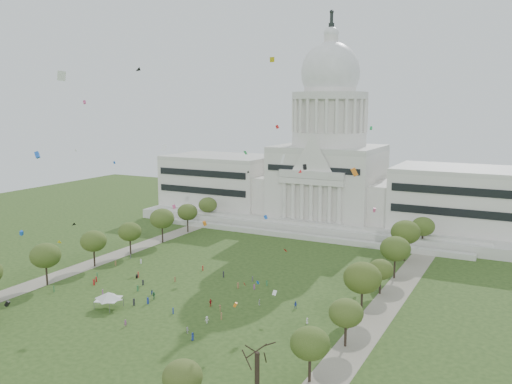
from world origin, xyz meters
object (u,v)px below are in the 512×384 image
Objects in this scene: big_bare_tree at (257,349)px; event_tent at (108,295)px; capitol at (328,173)px; person_0 at (307,321)px.

big_bare_tree reaches higher than event_tent.
event_tent is at bearing -97.25° from capitol.
event_tent is (-15.51, -121.96, -18.89)m from capitol.
event_tent is at bearing -104.14° from person_0.
person_0 is at bearing -72.39° from capitol.
capitol is at bearing 105.02° from big_bare_tree.
big_bare_tree is 1.30× the size of event_tent.
capitol reaches higher than event_tent.
person_0 is (34.23, -107.87, -21.52)m from capitol.
person_0 is at bearing 96.38° from big_bare_tree.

